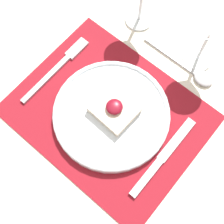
# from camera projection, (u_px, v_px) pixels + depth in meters

# --- Properties ---
(ground_plane) EXTENTS (8.00, 8.00, 0.00)m
(ground_plane) POSITION_uv_depth(u_px,v_px,m) (110.00, 171.00, 1.43)
(ground_plane) COLOR gray
(dining_table) EXTENTS (1.22, 1.09, 0.78)m
(dining_table) POSITION_uv_depth(u_px,v_px,m) (109.00, 127.00, 0.79)
(dining_table) COLOR beige
(dining_table) RESTS_ON ground_plane
(placemat) EXTENTS (0.41, 0.33, 0.00)m
(placemat) POSITION_uv_depth(u_px,v_px,m) (109.00, 114.00, 0.70)
(placemat) COLOR maroon
(placemat) RESTS_ON dining_table
(dinner_plate) EXTENTS (0.26, 0.26, 0.05)m
(dinner_plate) POSITION_uv_depth(u_px,v_px,m) (112.00, 113.00, 0.68)
(dinner_plate) COLOR silver
(dinner_plate) RESTS_ON placemat
(fork) EXTENTS (0.02, 0.21, 0.01)m
(fork) POSITION_uv_depth(u_px,v_px,m) (60.00, 65.00, 0.73)
(fork) COLOR #B2B2B7
(fork) RESTS_ON placemat
(knife) EXTENTS (0.02, 0.21, 0.01)m
(knife) POSITION_uv_depth(u_px,v_px,m) (159.00, 162.00, 0.66)
(knife) COLOR #B2B2B7
(knife) RESTS_ON placemat
(spoon) EXTENTS (0.20, 0.04, 0.01)m
(spoon) POSITION_uv_depth(u_px,v_px,m) (193.00, 71.00, 0.73)
(spoon) COLOR #B2B2B7
(spoon) RESTS_ON dining_table
(wine_glass_near) EXTENTS (0.09, 0.09, 0.16)m
(wine_glass_near) POSITION_uv_depth(u_px,v_px,m) (211.00, 31.00, 0.64)
(wine_glass_near) COLOR white
(wine_glass_near) RESTS_ON dining_table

